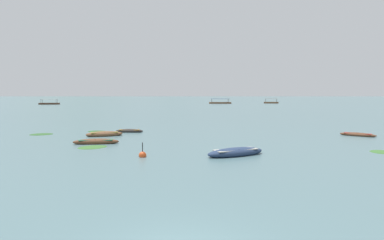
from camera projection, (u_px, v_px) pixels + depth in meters
The scene contains 16 objects.
ground_plane at pixel (226, 96), 1495.96m from camera, with size 6000.00×6000.00×0.00m, color slate.
mountain_1 at pixel (77, 64), 2587.57m from camera, with size 1195.80×1195.80×496.87m, color slate.
mountain_2 at pixel (169, 82), 2489.99m from camera, with size 703.43×703.43×205.60m, color #4C5B56.
rowboat_1 at pixel (236, 152), 22.59m from camera, with size 4.41×3.51×0.68m.
rowboat_3 at pixel (96, 142), 27.97m from camera, with size 3.96×1.82×0.55m.
rowboat_4 at pixel (358, 135), 33.32m from camera, with size 3.39×2.71×0.43m.
rowboat_5 at pixel (129, 131), 36.63m from camera, with size 3.10×0.97×0.46m.
rowboat_6 at pixel (104, 134), 33.27m from camera, with size 3.81×2.70×0.62m.
ferry_0 at pixel (271, 102), 162.57m from camera, with size 7.23×2.93×2.54m.
ferry_1 at pixel (220, 103), 157.58m from camera, with size 10.76×5.05×2.54m.
ferry_2 at pixel (49, 103), 143.57m from camera, with size 8.71×5.22×2.54m.
mooring_buoy at pixel (143, 155), 22.04m from camera, with size 0.52×0.52×1.13m.
weed_patch_0 at pixel (384, 152), 23.85m from camera, with size 1.90×1.85×0.14m, color #38662D.
weed_patch_2 at pixel (41, 134), 34.65m from camera, with size 2.33×1.99×0.14m, color #2D5628.
weed_patch_3 at pixel (93, 147), 26.10m from camera, with size 1.93×2.36×0.14m, color #38662D.
weed_patch_4 at pixel (98, 132), 37.29m from camera, with size 2.45×1.74×0.14m, color #2D5628.
Camera 1 is at (1.18, -8.03, 4.15)m, focal length 30.80 mm.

